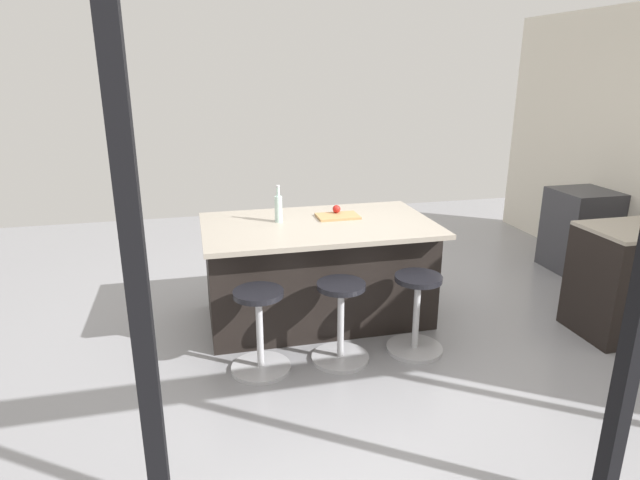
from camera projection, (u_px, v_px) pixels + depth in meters
The scene contains 9 objects.
ground_plane at pixel (358, 328), 4.58m from camera, with size 8.09×8.09×0.00m, color gray.
oven_range at pixel (580, 230), 5.80m from camera, with size 0.60×0.61×0.88m.
kitchen_island at pixel (317, 270), 4.65m from camera, with size 1.92×1.15×0.88m.
stool_by_window at pixel (416, 316), 4.13m from camera, with size 0.44×0.44×0.63m.
stool_middle at pixel (341, 324), 4.00m from camera, with size 0.44×0.44×0.63m.
stool_near_camera at pixel (260, 333), 3.86m from camera, with size 0.44×0.44×0.63m.
cutting_board at pixel (338, 216), 4.64m from camera, with size 0.36×0.24×0.02m, color tan.
apple_red at pixel (336, 209), 4.70m from camera, with size 0.07×0.07×0.07m, color red.
water_bottle at pixel (278, 208), 4.47m from camera, with size 0.06×0.06×0.31m.
Camera 1 is at (1.29, 3.93, 2.12)m, focal length 30.10 mm.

